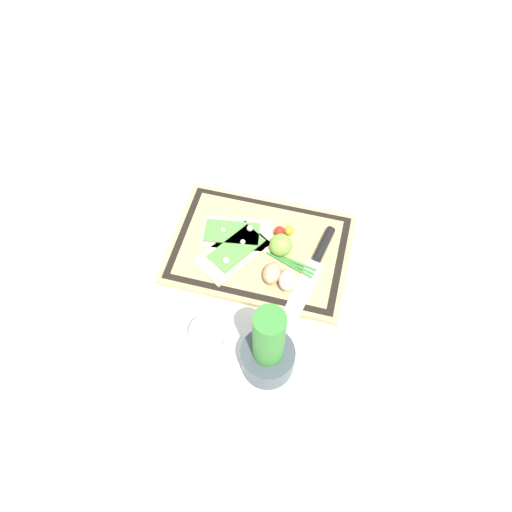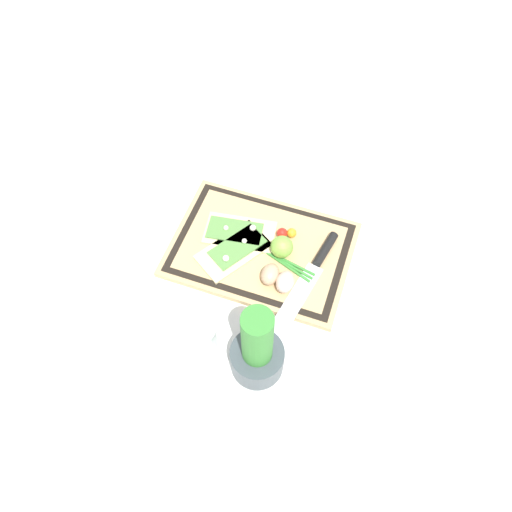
{
  "view_description": "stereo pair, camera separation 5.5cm",
  "coord_description": "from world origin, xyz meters",
  "px_view_note": "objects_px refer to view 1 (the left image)",
  "views": [
    {
      "loc": [
        -0.16,
        0.65,
        1.06
      ],
      "look_at": [
        0.0,
        0.04,
        0.04
      ],
      "focal_mm": 35.0,
      "sensor_mm": 36.0,
      "label": 1
    },
    {
      "loc": [
        -0.21,
        0.63,
        1.06
      ],
      "look_at": [
        0.0,
        0.04,
        0.04
      ],
      "focal_mm": 35.0,
      "sensor_mm": 36.0,
      "label": 2
    }
  ],
  "objects_px": {
    "cherry_tomato_red": "(279,231)",
    "lime": "(281,245)",
    "egg_pink": "(288,280)",
    "herb_pot": "(268,351)",
    "pizza_slice_far": "(233,252)",
    "sauce_jar": "(208,339)",
    "cherry_tomato_yellow": "(289,230)",
    "egg_brown": "(272,273)",
    "knife": "(316,262)",
    "pizza_slice_near": "(236,233)"
  },
  "relations": [
    {
      "from": "knife",
      "to": "herb_pot",
      "type": "height_order",
      "value": "herb_pot"
    },
    {
      "from": "herb_pot",
      "to": "sauce_jar",
      "type": "relative_size",
      "value": 2.76
    },
    {
      "from": "lime",
      "to": "herb_pot",
      "type": "distance_m",
      "value": 0.29
    },
    {
      "from": "egg_brown",
      "to": "sauce_jar",
      "type": "xyz_separation_m",
      "value": [
        0.1,
        0.19,
        -0.0
      ]
    },
    {
      "from": "cherry_tomato_red",
      "to": "lime",
      "type": "bearing_deg",
      "value": 106.5
    },
    {
      "from": "pizza_slice_far",
      "to": "knife",
      "type": "bearing_deg",
      "value": -174.08
    },
    {
      "from": "egg_pink",
      "to": "sauce_jar",
      "type": "distance_m",
      "value": 0.23
    },
    {
      "from": "pizza_slice_near",
      "to": "egg_pink",
      "type": "xyz_separation_m",
      "value": [
        -0.15,
        0.11,
        0.02
      ]
    },
    {
      "from": "egg_brown",
      "to": "cherry_tomato_red",
      "type": "xyz_separation_m",
      "value": [
        0.01,
        -0.13,
        -0.01
      ]
    },
    {
      "from": "cherry_tomato_red",
      "to": "cherry_tomato_yellow",
      "type": "xyz_separation_m",
      "value": [
        -0.02,
        -0.01,
        -0.0
      ]
    },
    {
      "from": "pizza_slice_far",
      "to": "sauce_jar",
      "type": "height_order",
      "value": "sauce_jar"
    },
    {
      "from": "pizza_slice_far",
      "to": "egg_pink",
      "type": "xyz_separation_m",
      "value": [
        -0.15,
        0.05,
        0.02
      ]
    },
    {
      "from": "egg_brown",
      "to": "herb_pot",
      "type": "relative_size",
      "value": 0.24
    },
    {
      "from": "herb_pot",
      "to": "sauce_jar",
      "type": "height_order",
      "value": "herb_pot"
    },
    {
      "from": "pizza_slice_far",
      "to": "cherry_tomato_yellow",
      "type": "distance_m",
      "value": 0.15
    },
    {
      "from": "cherry_tomato_red",
      "to": "herb_pot",
      "type": "distance_m",
      "value": 0.34
    },
    {
      "from": "lime",
      "to": "egg_brown",
      "type": "bearing_deg",
      "value": 87.38
    },
    {
      "from": "pizza_slice_far",
      "to": "egg_pink",
      "type": "relative_size",
      "value": 3.5
    },
    {
      "from": "pizza_slice_near",
      "to": "cherry_tomato_yellow",
      "type": "xyz_separation_m",
      "value": [
        -0.13,
        -0.04,
        0.01
      ]
    },
    {
      "from": "cherry_tomato_yellow",
      "to": "sauce_jar",
      "type": "relative_size",
      "value": 0.28
    },
    {
      "from": "egg_brown",
      "to": "knife",
      "type": "bearing_deg",
      "value": -145.36
    },
    {
      "from": "egg_brown",
      "to": "egg_pink",
      "type": "xyz_separation_m",
      "value": [
        -0.04,
        0.01,
        0.0
      ]
    },
    {
      "from": "pizza_slice_near",
      "to": "cherry_tomato_red",
      "type": "relative_size",
      "value": 6.99
    },
    {
      "from": "lime",
      "to": "cherry_tomato_red",
      "type": "relative_size",
      "value": 2.06
    },
    {
      "from": "pizza_slice_near",
      "to": "knife",
      "type": "distance_m",
      "value": 0.21
    },
    {
      "from": "knife",
      "to": "cherry_tomato_yellow",
      "type": "xyz_separation_m",
      "value": [
        0.08,
        -0.07,
        0.0
      ]
    },
    {
      "from": "pizza_slice_near",
      "to": "sauce_jar",
      "type": "relative_size",
      "value": 2.17
    },
    {
      "from": "pizza_slice_far",
      "to": "cherry_tomato_yellow",
      "type": "bearing_deg",
      "value": -142.81
    },
    {
      "from": "cherry_tomato_yellow",
      "to": "herb_pot",
      "type": "relative_size",
      "value": 0.1
    },
    {
      "from": "pizza_slice_far",
      "to": "lime",
      "type": "bearing_deg",
      "value": -162.93
    },
    {
      "from": "knife",
      "to": "sauce_jar",
      "type": "bearing_deg",
      "value": 53.53
    },
    {
      "from": "knife",
      "to": "cherry_tomato_yellow",
      "type": "distance_m",
      "value": 0.11
    },
    {
      "from": "pizza_slice_near",
      "to": "cherry_tomato_red",
      "type": "xyz_separation_m",
      "value": [
        -0.11,
        -0.03,
        0.01
      ]
    },
    {
      "from": "pizza_slice_near",
      "to": "egg_pink",
      "type": "distance_m",
      "value": 0.19
    },
    {
      "from": "cherry_tomato_yellow",
      "to": "egg_pink",
      "type": "bearing_deg",
      "value": 100.81
    },
    {
      "from": "pizza_slice_far",
      "to": "herb_pot",
      "type": "distance_m",
      "value": 0.3
    },
    {
      "from": "knife",
      "to": "herb_pot",
      "type": "distance_m",
      "value": 0.28
    },
    {
      "from": "egg_pink",
      "to": "lime",
      "type": "bearing_deg",
      "value": -67.52
    },
    {
      "from": "lime",
      "to": "egg_pink",
      "type": "bearing_deg",
      "value": 112.48
    },
    {
      "from": "cherry_tomato_yellow",
      "to": "herb_pot",
      "type": "xyz_separation_m",
      "value": [
        -0.03,
        0.34,
        0.05
      ]
    },
    {
      "from": "knife",
      "to": "cherry_tomato_red",
      "type": "relative_size",
      "value": 11.49
    },
    {
      "from": "egg_pink",
      "to": "herb_pot",
      "type": "distance_m",
      "value": 0.2
    },
    {
      "from": "cherry_tomato_yellow",
      "to": "sauce_jar",
      "type": "height_order",
      "value": "sauce_jar"
    },
    {
      "from": "pizza_slice_near",
      "to": "lime",
      "type": "xyz_separation_m",
      "value": [
        -0.12,
        0.02,
        0.02
      ]
    },
    {
      "from": "pizza_slice_far",
      "to": "cherry_tomato_red",
      "type": "relative_size",
      "value": 7.4
    },
    {
      "from": "lime",
      "to": "sauce_jar",
      "type": "xyz_separation_m",
      "value": [
        0.1,
        0.27,
        -0.01
      ]
    },
    {
      "from": "sauce_jar",
      "to": "egg_brown",
      "type": "bearing_deg",
      "value": -116.68
    },
    {
      "from": "egg_pink",
      "to": "cherry_tomato_red",
      "type": "xyz_separation_m",
      "value": [
        0.05,
        -0.13,
        -0.01
      ]
    },
    {
      "from": "sauce_jar",
      "to": "knife",
      "type": "bearing_deg",
      "value": -126.47
    },
    {
      "from": "cherry_tomato_yellow",
      "to": "herb_pot",
      "type": "bearing_deg",
      "value": 94.53
    }
  ]
}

